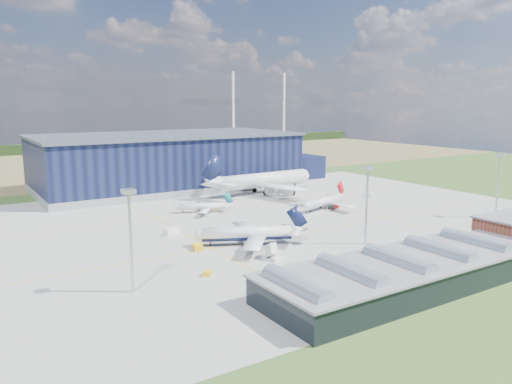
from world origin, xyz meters
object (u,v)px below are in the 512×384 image
at_px(airliner_regional, 202,203).
at_px(light_mast_east, 499,175).
at_px(car_a, 373,266).
at_px(airliner_navy, 247,226).
at_px(gse_tug_a, 197,247).
at_px(gse_van_b, 368,195).
at_px(airliner_red, 324,197).
at_px(car_b, 333,278).
at_px(airliner_widebody, 263,172).
at_px(hangar, 172,163).
at_px(gse_cart_b, 242,223).
at_px(gse_tug_b, 207,273).
at_px(gse_van_a, 172,231).
at_px(light_mast_west, 130,224).
at_px(light_mast_center, 367,192).
at_px(airstair, 271,253).
at_px(gse_tug_c, 213,208).

bearing_deg(airliner_regional, light_mast_east, 166.85).
bearing_deg(car_a, airliner_navy, 37.98).
bearing_deg(airliner_navy, gse_tug_a, 12.77).
xyz_separation_m(airliner_regional, gse_van_b, (75.92, -10.88, -2.70)).
height_order(airliner_red, car_b, airliner_red).
bearing_deg(car_b, airliner_regional, -9.85).
height_order(airliner_widebody, gse_van_b, airliner_widebody).
xyz_separation_m(hangar, gse_cart_b, (-11.35, -85.24, -11.00)).
distance_m(hangar, light_mast_east, 144.23).
bearing_deg(airliner_widebody, gse_tug_b, -132.60).
xyz_separation_m(airliner_widebody, gse_cart_b, (-38.61, -45.44, -9.06)).
bearing_deg(airliner_widebody, gse_tug_a, -137.42).
height_order(airliner_regional, gse_van_a, airliner_regional).
height_order(gse_tug_b, gse_van_a, gse_van_a).
distance_m(light_mast_west, airliner_navy, 45.21).
relative_size(airliner_red, gse_van_a, 5.69).
distance_m(airliner_red, gse_tug_a, 69.35).
xyz_separation_m(airliner_red, airliner_regional, (-42.67, 20.03, -1.02)).
xyz_separation_m(airliner_regional, gse_tug_b, (-29.98, -63.27, -3.11)).
distance_m(light_mast_west, light_mast_center, 70.00).
height_order(airliner_widebody, car_a, airliner_widebody).
height_order(airstair, car_a, airstair).
distance_m(gse_tug_c, airstair, 64.51).
distance_m(airliner_navy, car_b, 36.38).
bearing_deg(gse_tug_a, light_mast_center, -13.81).
height_order(airliner_regional, airstair, airliner_regional).
xyz_separation_m(light_mast_center, airliner_regional, (-21.44, 64.02, -11.75)).
bearing_deg(car_a, gse_tug_c, 14.50).
bearing_deg(gse_van_a, car_b, 179.59).
bearing_deg(gse_tug_a, airliner_red, 31.06).
xyz_separation_m(airliner_navy, airstair, (-1.32, -14.49, -4.07)).
relative_size(gse_van_a, gse_van_b, 1.19).
distance_m(airliner_red, gse_tug_c, 42.98).
bearing_deg(gse_tug_b, light_mast_center, 44.06).
bearing_deg(gse_tug_a, car_a, -39.59).
distance_m(light_mast_west, gse_van_a, 50.53).
xyz_separation_m(light_mast_east, gse_van_a, (-108.46, 40.54, -14.33)).
height_order(light_mast_east, airliner_regional, light_mast_east).
bearing_deg(gse_cart_b, airliner_regional, 53.71).
distance_m(airliner_regional, gse_tug_c, 7.00).
bearing_deg(light_mast_east, gse_tug_b, 179.63).
xyz_separation_m(airliner_red, gse_cart_b, (-39.77, -4.43, -4.08)).
relative_size(gse_van_a, gse_cart_b, 1.78).
bearing_deg(light_mast_center, light_mast_west, 180.00).
bearing_deg(gse_van_b, airliner_red, 175.87).
bearing_deg(airstair, gse_tug_b, -161.25).
xyz_separation_m(light_mast_east, airliner_navy, (-94.73, 18.00, -9.90)).
height_order(light_mast_west, gse_tug_c, light_mast_west).
distance_m(airliner_regional, gse_cart_b, 24.82).
bearing_deg(hangar, car_b, -98.29).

